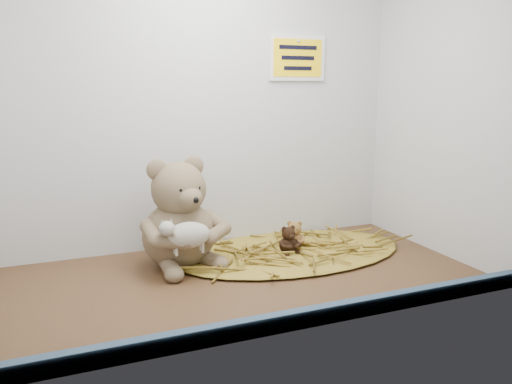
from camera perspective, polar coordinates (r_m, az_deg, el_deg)
name	(u,v)px	position (r cm, az deg, el deg)	size (l,w,h in cm)	color
alcove_shell	(224,93)	(125.25, -3.68, 11.23)	(120.40, 60.20, 90.40)	#3E2615
front_rail	(288,321)	(100.56, 3.63, -14.47)	(119.28, 2.20, 3.60)	#3C5973
straw_bed	(291,251)	(143.11, 4.04, -6.78)	(66.79, 38.78, 1.29)	olive
main_teddy	(178,212)	(131.80, -8.87, -2.31)	(23.22, 24.51, 28.79)	#7F634E
toy_lamb	(188,235)	(122.99, -7.73, -4.90)	(14.09, 8.60, 9.10)	#B9B2A6
mini_teddy_tan	(294,233)	(143.83, 4.40, -4.75)	(6.45, 6.81, 8.00)	olive
mini_teddy_brown	(288,238)	(139.58, 3.72, -5.31)	(6.26, 6.61, 7.76)	black
wall_sign	(297,58)	(155.81, 4.72, 15.02)	(16.00, 1.20, 11.00)	yellow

